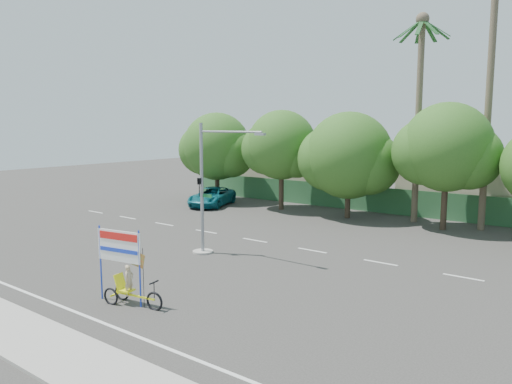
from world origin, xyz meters
The scene contains 14 objects.
ground centered at (0.00, 0.00, 0.00)m, with size 120.00×120.00×0.00m, color #33302D.
sidewalk_near centered at (0.00, -7.50, 0.06)m, with size 50.00×2.40×0.12m, color gray.
fence centered at (0.00, 21.50, 1.00)m, with size 38.00×0.08×2.00m, color #336B3D.
building_left centered at (-10.00, 26.00, 2.00)m, with size 12.00×8.00×4.00m, color beige.
building_right centered at (8.00, 26.00, 1.80)m, with size 14.00×8.00×3.60m, color beige.
tree_far_left centered at (-14.05, 18.00, 4.76)m, with size 7.14×6.00×7.96m.
tree_left centered at (-7.05, 18.00, 5.06)m, with size 6.66×5.60×8.07m.
tree_center centered at (-1.05, 18.00, 4.47)m, with size 7.62×6.40×7.85m.
tree_right centered at (5.95, 18.00, 5.24)m, with size 6.90×5.80×8.36m.
palm_tall centered at (8.00, 19.50, 10.46)m, with size 3.73×3.79×17.45m.
palm_short centered at (3.50, 19.50, 8.86)m, with size 3.73×3.79×14.45m.
traffic_signal centered at (-2.20, 3.98, 2.92)m, with size 4.72×1.10×7.00m.
trike_billboard centered at (0.57, -3.49, 1.22)m, with size 3.05×0.97×3.03m.
pickup_truck centered at (-12.75, 15.92, 0.79)m, with size 2.61×5.67×1.58m, color #106573.
Camera 1 is at (15.88, -15.18, 6.93)m, focal length 35.00 mm.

